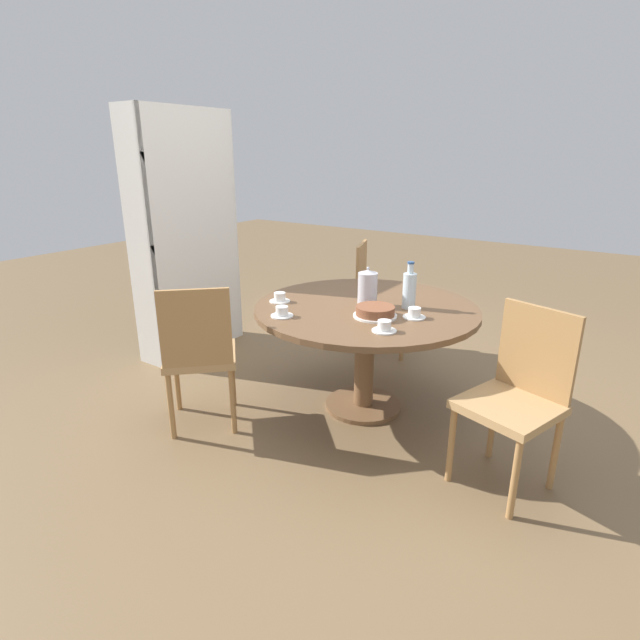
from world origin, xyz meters
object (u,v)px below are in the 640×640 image
(chair_b, at_px, (517,394))
(chair_c, at_px, (376,295))
(cup_d, at_px, (280,298))
(cup_c, at_px, (282,312))
(cup_b, at_px, (384,327))
(bookshelf, at_px, (188,236))
(coffee_pot, at_px, (368,288))
(water_bottle, at_px, (409,289))
(chair_a, at_px, (200,352))
(cup_a, at_px, (414,314))
(cake_main, at_px, (375,312))

(chair_b, xyz_separation_m, chair_c, (1.21, 1.43, 0.00))
(cup_d, bearing_deg, cup_c, -139.03)
(chair_c, relative_size, cup_d, 6.84)
(cup_b, bearing_deg, cup_d, 81.62)
(bookshelf, height_order, coffee_pot, bookshelf)
(bookshelf, height_order, water_bottle, bookshelf)
(chair_b, height_order, bookshelf, bookshelf)
(chair_a, bearing_deg, cup_a, 170.30)
(chair_b, xyz_separation_m, bookshelf, (0.38, 2.74, 0.48))
(chair_a, relative_size, cake_main, 3.58)
(chair_b, height_order, cup_a, chair_b)
(cake_main, bearing_deg, water_bottle, -18.35)
(chair_c, xyz_separation_m, cake_main, (-1.11, -0.57, 0.25))
(chair_a, height_order, cup_c, chair_a)
(bookshelf, bearing_deg, cup_d, 74.11)
(cup_a, bearing_deg, chair_a, 124.21)
(cup_b, bearing_deg, chair_b, -82.33)
(chair_a, height_order, cake_main, chair_a)
(chair_b, distance_m, cup_a, 0.73)
(chair_c, distance_m, cup_c, 1.44)
(cup_b, bearing_deg, cup_a, -7.21)
(coffee_pot, relative_size, cup_d, 1.84)
(cake_main, bearing_deg, cup_b, -140.61)
(coffee_pot, distance_m, cup_c, 0.58)
(cup_a, distance_m, cup_c, 0.77)
(coffee_pot, distance_m, cup_d, 0.57)
(cake_main, height_order, cup_d, cake_main)
(chair_a, xyz_separation_m, chair_b, (0.50, -1.71, 0.00))
(chair_a, height_order, coffee_pot, coffee_pot)
(cup_a, bearing_deg, chair_c, 37.66)
(bookshelf, height_order, cup_a, bookshelf)
(bookshelf, height_order, cake_main, bookshelf)
(chair_c, relative_size, cup_b, 6.84)
(cup_a, relative_size, cup_c, 1.00)
(coffee_pot, bearing_deg, cake_main, -140.03)
(chair_c, bearing_deg, chair_b, -150.80)
(bookshelf, relative_size, water_bottle, 6.72)
(coffee_pot, height_order, cup_a, coffee_pot)
(chair_c, height_order, coffee_pot, coffee_pot)
(coffee_pot, distance_m, cup_a, 0.36)
(cup_a, height_order, cup_b, same)
(chair_b, bearing_deg, cup_c, -153.09)
(coffee_pot, height_order, cup_d, coffee_pot)
(cup_a, bearing_deg, cup_d, 102.23)
(chair_b, xyz_separation_m, cup_d, (0.03, 1.51, 0.24))
(coffee_pot, xyz_separation_m, cup_b, (-0.37, -0.31, -0.09))
(chair_a, height_order, water_bottle, water_bottle)
(cup_c, xyz_separation_m, cup_d, (0.23, 0.20, 0.00))
(coffee_pot, relative_size, cup_c, 1.84)
(chair_a, xyz_separation_m, cake_main, (0.60, -0.85, 0.25))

